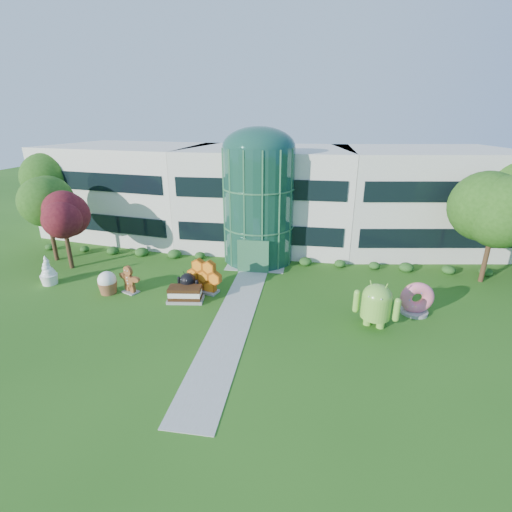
% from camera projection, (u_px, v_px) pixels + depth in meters
% --- Properties ---
extents(ground, '(140.00, 140.00, 0.00)m').
position_uv_depth(ground, '(229.00, 330.00, 22.58)').
color(ground, '#215114').
rests_on(ground, ground).
extents(building, '(46.00, 15.00, 9.30)m').
position_uv_depth(building, '(268.00, 195.00, 37.54)').
color(building, beige).
rests_on(building, ground).
extents(atrium, '(6.00, 6.00, 9.80)m').
position_uv_depth(atrium, '(259.00, 206.00, 31.91)').
color(atrium, '#194738').
rests_on(atrium, ground).
extents(walkway, '(2.40, 20.00, 0.04)m').
position_uv_depth(walkway, '(236.00, 313.00, 24.42)').
color(walkway, '#9E9E93').
rests_on(walkway, ground).
extents(tree_red, '(4.00, 4.00, 6.00)m').
position_uv_depth(tree_red, '(66.00, 234.00, 30.70)').
color(tree_red, '#3F0C14').
rests_on(tree_red, ground).
extents(trees_backdrop, '(52.00, 8.00, 8.40)m').
position_uv_depth(trees_backdrop, '(260.00, 211.00, 33.09)').
color(trees_backdrop, '#204912').
rests_on(trees_backdrop, ground).
extents(android_green, '(3.36, 2.76, 3.28)m').
position_uv_depth(android_green, '(376.00, 302.00, 22.41)').
color(android_green, '#71B439').
rests_on(android_green, ground).
extents(android_black, '(2.02, 1.58, 2.04)m').
position_uv_depth(android_black, '(188.00, 283.00, 26.51)').
color(android_black, black).
rests_on(android_black, ground).
extents(donut, '(2.26, 1.24, 2.26)m').
position_uv_depth(donut, '(416.00, 298.00, 24.10)').
color(donut, '#F15C78').
rests_on(donut, ground).
extents(gingerbread, '(2.46, 1.73, 2.12)m').
position_uv_depth(gingerbread, '(129.00, 279.00, 26.98)').
color(gingerbread, brown).
rests_on(gingerbread, ground).
extents(ice_cream_sandwich, '(2.62, 1.55, 1.11)m').
position_uv_depth(ice_cream_sandwich, '(185.00, 294.00, 25.86)').
color(ice_cream_sandwich, '#31190B').
rests_on(ice_cream_sandwich, ground).
extents(honeycomb, '(3.11, 1.81, 2.31)m').
position_uv_depth(honeycomb, '(204.00, 277.00, 27.04)').
color(honeycomb, orange).
rests_on(honeycomb, ground).
extents(froyo, '(1.41, 1.41, 2.32)m').
position_uv_depth(froyo, '(48.00, 270.00, 28.31)').
color(froyo, white).
rests_on(froyo, ground).
extents(cupcake, '(1.59, 1.59, 1.70)m').
position_uv_depth(cupcake, '(107.00, 282.00, 26.94)').
color(cupcake, white).
rests_on(cupcake, ground).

